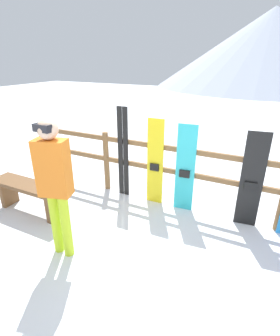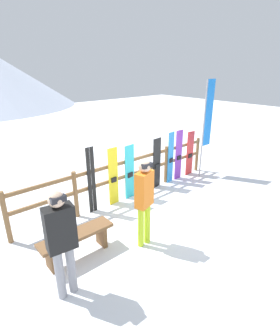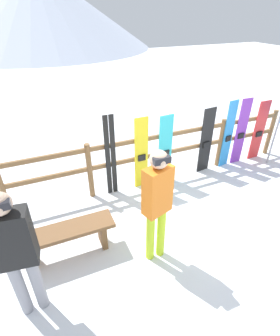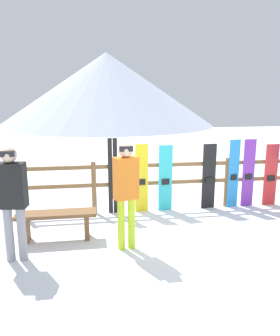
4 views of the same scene
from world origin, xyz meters
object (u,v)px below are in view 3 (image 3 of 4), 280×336
at_px(person_black, 16,250).
at_px(ski_pair_black, 111,157).
at_px(snowboard_purple, 241,132).
at_px(bench, 67,236).
at_px(snowboard_red, 259,131).
at_px(snowboard_black_stripe, 206,141).
at_px(snowboard_yellow, 141,154).
at_px(person_orange, 157,199).
at_px(snowboard_blue, 228,135).
at_px(snowboard_cyan, 165,150).

height_order(person_black, ski_pair_black, person_black).
bearing_deg(snowboard_purple, bench, -163.72).
bearing_deg(snowboard_red, snowboard_black_stripe, 180.00).
bearing_deg(snowboard_yellow, snowboard_red, -0.00).
bearing_deg(snowboard_yellow, person_orange, -106.88).
relative_size(snowboard_blue, snowboard_purple, 1.00).
xyz_separation_m(snowboard_purple, snowboard_red, (0.53, -0.00, -0.06)).
bearing_deg(snowboard_cyan, snowboard_yellow, 180.00).
xyz_separation_m(ski_pair_black, snowboard_yellow, (0.60, -0.00, -0.07)).
height_order(bench, snowboard_purple, snowboard_purple).
height_order(bench, snowboard_red, snowboard_red).
xyz_separation_m(person_black, snowboard_red, (5.10, 1.83, -0.32)).
distance_m(person_orange, snowboard_blue, 3.08).
relative_size(person_black, ski_pair_black, 1.08).
xyz_separation_m(bench, snowboard_cyan, (2.16, 1.18, 0.34)).
bearing_deg(ski_pair_black, snowboard_blue, -0.07).
height_order(ski_pair_black, snowboard_cyan, ski_pair_black).
xyz_separation_m(bench, snowboard_red, (4.57, 1.18, 0.33)).
bearing_deg(ski_pair_black, snowboard_black_stripe, -0.10).
xyz_separation_m(person_orange, snowboard_black_stripe, (1.99, 1.69, -0.33)).
xyz_separation_m(person_black, snowboard_cyan, (2.69, 1.83, -0.31)).
relative_size(snowboard_yellow, snowboard_cyan, 1.02).
height_order(bench, person_black, person_black).
height_order(person_orange, ski_pair_black, person_orange).
height_order(ski_pair_black, snowboard_blue, ski_pair_black).
relative_size(ski_pair_black, snowboard_black_stripe, 1.11).
bearing_deg(snowboard_cyan, snowboard_purple, 0.00).
xyz_separation_m(snowboard_yellow, snowboard_purple, (2.38, 0.00, 0.03)).
relative_size(bench, snowboard_purple, 0.89).
bearing_deg(bench, snowboard_blue, 17.71).
bearing_deg(person_orange, snowboard_black_stripe, 40.39).
relative_size(snowboard_black_stripe, snowboard_blue, 0.95).
height_order(snowboard_cyan, snowboard_black_stripe, snowboard_black_stripe).
xyz_separation_m(snowboard_black_stripe, snowboard_purple, (0.91, 0.00, 0.04)).
distance_m(snowboard_yellow, snowboard_cyan, 0.51).
bearing_deg(bench, snowboard_cyan, 28.58).
bearing_deg(snowboard_red, person_orange, -153.74).
bearing_deg(person_black, ski_pair_black, 49.29).
bearing_deg(snowboard_black_stripe, snowboard_blue, 0.01).
bearing_deg(person_black, snowboard_blue, 23.44).
xyz_separation_m(person_orange, ski_pair_black, (-0.09, 1.70, -0.24)).
relative_size(bench, snowboard_red, 0.97).
distance_m(person_black, snowboard_red, 5.43).
xyz_separation_m(snowboard_cyan, snowboard_purple, (1.87, 0.00, 0.04)).
distance_m(snowboard_purple, snowboard_red, 0.54).
bearing_deg(person_black, snowboard_red, 19.73).
relative_size(ski_pair_black, snowboard_cyan, 1.12).
bearing_deg(person_orange, snowboard_purple, 30.30).
height_order(ski_pair_black, snowboard_black_stripe, ski_pair_black).
distance_m(person_orange, snowboard_black_stripe, 2.63).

